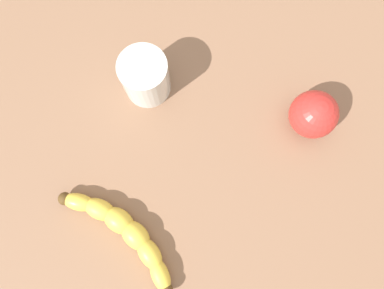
% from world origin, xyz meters
% --- Properties ---
extents(wooden_tabletop, '(1.20, 1.20, 0.03)m').
position_xyz_m(wooden_tabletop, '(0.00, 0.00, 0.01)').
color(wooden_tabletop, '#876248').
rests_on(wooden_tabletop, ground).
extents(banana, '(0.13, 0.21, 0.04)m').
position_xyz_m(banana, '(0.15, -0.13, 0.05)').
color(banana, yellow).
rests_on(banana, wooden_tabletop).
extents(smoothie_glass, '(0.08, 0.08, 0.09)m').
position_xyz_m(smoothie_glass, '(-0.10, -0.16, 0.07)').
color(smoothie_glass, silver).
rests_on(smoothie_glass, wooden_tabletop).
extents(apple_fruit, '(0.08, 0.08, 0.08)m').
position_xyz_m(apple_fruit, '(-0.09, 0.13, 0.07)').
color(apple_fruit, red).
rests_on(apple_fruit, wooden_tabletop).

